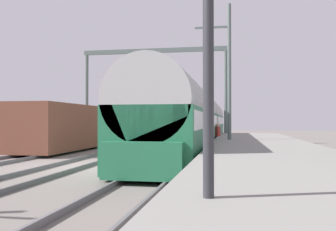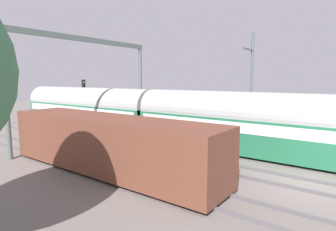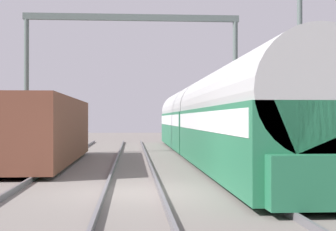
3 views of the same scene
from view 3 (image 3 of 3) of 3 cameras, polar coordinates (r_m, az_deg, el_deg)
name	(u,v)px [view 3 (image 3 of 3)]	position (r m, az deg, el deg)	size (l,w,h in m)	color
ground	(132,192)	(14.17, -3.89, -8.37)	(120.00, 120.00, 0.00)	slate
track_west	(132,189)	(14.16, -3.89, -8.05)	(1.52, 60.00, 0.16)	#5A585C
track_east	(274,188)	(14.68, 11.51, -7.77)	(1.52, 60.00, 0.16)	#5A585C
passenger_train	(208,119)	(26.82, 4.37, -0.36)	(2.93, 32.85, 3.82)	#236B47
freight_car	(43,130)	(23.30, -13.46, -1.59)	(2.80, 13.00, 2.70)	brown
person_crossing	(251,139)	(24.29, 9.08, -2.59)	(0.38, 0.46, 1.73)	#292929
railway_signal_far	(212,104)	(38.12, 4.80, 1.28)	(0.36, 0.30, 4.75)	#2D2D33
catenary_gantry	(132,54)	(29.65, -3.92, 6.67)	(12.13, 0.28, 7.86)	#525F5C
catenary_pole_east_mid	(298,61)	(20.29, 14.04, 5.80)	(1.90, 0.20, 8.00)	#525F5C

